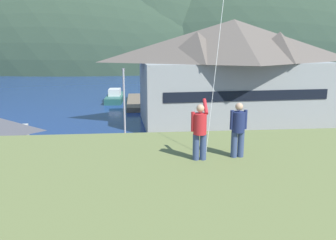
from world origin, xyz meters
TOP-DOWN VIEW (x-y plane):
  - ground_plane at (0.00, 0.00)m, footprint 600.00×600.00m
  - parking_lot_pad at (0.00, 5.00)m, footprint 40.00×20.00m
  - bay_water at (0.00, 60.00)m, footprint 360.00×84.00m
  - far_hill_west_ridge at (-17.09, 108.30)m, footprint 115.95×57.24m
  - far_hill_east_peak at (-0.10, 118.11)m, footprint 88.11×69.65m
  - far_hill_center_saddle at (43.60, 112.92)m, footprint 130.82×69.30m
  - far_hill_far_shoulder at (76.84, 117.66)m, footprint 147.33×60.46m
  - harbor_lodge at (7.93, 22.25)m, footprint 23.61×13.21m
  - storage_shed_waterside at (0.97, 21.65)m, footprint 5.47×6.21m
  - wharf_dock at (-3.56, 35.51)m, footprint 3.20×13.47m
  - moored_boat_wharfside at (-7.25, 38.59)m, footprint 3.05×8.39m
  - moored_boat_outer_mooring at (-0.35, 31.50)m, footprint 2.17×5.69m
  - parked_car_mid_row_far at (5.83, 6.11)m, footprint 4.28×2.21m
  - parked_car_front_row_silver at (10.51, 5.42)m, footprint 4.29×2.23m
  - parked_car_corner_spot at (0.58, 7.23)m, footprint 4.32×2.29m
  - parked_car_back_row_right at (-7.15, 1.46)m, footprint 4.21×2.07m
  - parked_car_mid_row_near at (7.60, 1.15)m, footprint 4.25×2.15m
  - parked_car_mid_row_center at (-7.82, 6.72)m, footprint 4.23×2.12m
  - parking_light_pole at (-4.71, 10.55)m, footprint 0.24×0.78m
  - person_kite_flyer at (-1.71, -8.74)m, footprint 0.53×0.65m
  - person_companion at (-0.47, -8.60)m, footprint 0.55×0.40m

SIDE VIEW (x-z plane):
  - ground_plane at x=0.00m, z-range 0.00..0.00m
  - far_hill_west_ridge at x=-17.09m, z-range -33.06..33.06m
  - far_hill_east_peak at x=-0.10m, z-range -44.01..44.01m
  - far_hill_center_saddle at x=43.60m, z-range -37.64..37.64m
  - far_hill_far_shoulder at x=76.84m, z-range -35.92..35.92m
  - bay_water at x=0.00m, z-range 0.00..0.03m
  - parking_lot_pad at x=0.00m, z-range 0.00..0.10m
  - wharf_dock at x=-3.56m, z-range 0.00..0.70m
  - moored_boat_wharfside at x=-7.25m, z-range -0.36..1.80m
  - moored_boat_outer_mooring at x=-0.35m, z-range -0.36..1.80m
  - parked_car_mid_row_far at x=5.83m, z-range 0.15..1.97m
  - parked_car_front_row_silver at x=10.51m, z-range 0.15..1.97m
  - parked_car_corner_spot at x=0.58m, z-range 0.15..1.97m
  - parked_car_back_row_right at x=-7.15m, z-range 0.15..1.97m
  - parked_car_mid_row_near at x=7.60m, z-range 0.15..1.97m
  - parked_car_mid_row_center at x=-7.82m, z-range 0.15..1.97m
  - storage_shed_waterside at x=0.97m, z-range 0.10..4.96m
  - parking_light_pole at x=-4.71m, z-range 0.64..8.14m
  - harbor_lodge at x=7.93m, z-range 0.43..12.74m
  - person_companion at x=-0.47m, z-range 6.38..8.12m
  - person_kite_flyer at x=-1.71m, z-range 6.34..8.19m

